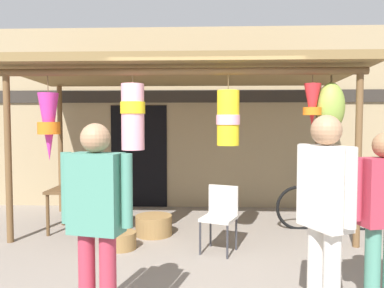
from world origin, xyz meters
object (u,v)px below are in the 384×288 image
(customer_foreground, at_px, (383,209))
(flower_heap_on_table, at_px, (84,182))
(wicker_basket_spare, at_px, (121,240))
(parked_bicycle, at_px, (332,207))
(shopper_by_bananas, at_px, (325,206))
(vendor_in_orange, at_px, (96,212))
(folding_chair, at_px, (221,212))
(display_table, at_px, (87,193))
(wicker_basket_by_table, at_px, (154,225))

(customer_foreground, bearing_deg, flower_heap_on_table, 144.25)
(wicker_basket_spare, relative_size, parked_bicycle, 0.22)
(parked_bicycle, xyz_separation_m, shopper_by_bananas, (-1.04, -3.00, 0.68))
(vendor_in_orange, bearing_deg, wicker_basket_spare, 97.95)
(folding_chair, distance_m, shopper_by_bananas, 2.14)
(display_table, height_order, folding_chair, folding_chair)
(vendor_in_orange, bearing_deg, flower_heap_on_table, 110.03)
(folding_chair, distance_m, customer_foreground, 2.12)
(shopper_by_bananas, bearing_deg, folding_chair, 110.71)
(parked_bicycle, bearing_deg, wicker_basket_by_table, -171.58)
(wicker_basket_by_table, bearing_deg, wicker_basket_spare, -118.00)
(parked_bicycle, relative_size, customer_foreground, 1.11)
(folding_chair, xyz_separation_m, parked_bicycle, (1.77, 1.05, -0.16))
(parked_bicycle, bearing_deg, customer_foreground, -99.23)
(flower_heap_on_table, relative_size, wicker_basket_by_table, 1.19)
(flower_heap_on_table, xyz_separation_m, shopper_by_bananas, (2.82, -2.82, 0.28))
(folding_chair, height_order, wicker_basket_by_table, folding_chair)
(wicker_basket_spare, distance_m, vendor_in_orange, 2.25)
(parked_bicycle, height_order, vendor_in_orange, vendor_in_orange)
(flower_heap_on_table, xyz_separation_m, wicker_basket_by_table, (1.11, -0.22, -0.60))
(shopper_by_bananas, bearing_deg, wicker_basket_spare, 136.17)
(parked_bicycle, xyz_separation_m, vendor_in_orange, (-2.79, -3.10, 0.63))
(wicker_basket_spare, xyz_separation_m, shopper_by_bananas, (2.04, -1.96, 0.91))
(display_table, relative_size, folding_chair, 1.31)
(wicker_basket_spare, bearing_deg, wicker_basket_by_table, 62.00)
(wicker_basket_spare, xyz_separation_m, parked_bicycle, (3.08, 1.04, 0.24))
(wicker_basket_spare, height_order, vendor_in_orange, vendor_in_orange)
(wicker_basket_by_table, relative_size, vendor_in_orange, 0.33)
(customer_foreground, bearing_deg, folding_chair, 130.16)
(flower_heap_on_table, height_order, wicker_basket_by_table, flower_heap_on_table)
(wicker_basket_spare, distance_m, customer_foreground, 3.20)
(flower_heap_on_table, bearing_deg, parked_bicycle, 2.70)
(display_table, bearing_deg, shopper_by_bananas, -45.26)
(wicker_basket_by_table, height_order, vendor_in_orange, vendor_in_orange)
(customer_foreground, bearing_deg, vendor_in_orange, -169.16)
(flower_heap_on_table, bearing_deg, folding_chair, -22.78)
(vendor_in_orange, relative_size, shopper_by_bananas, 0.96)
(flower_heap_on_table, height_order, parked_bicycle, parked_bicycle)
(parked_bicycle, xyz_separation_m, customer_foreground, (-0.43, -2.64, 0.58))
(parked_bicycle, bearing_deg, flower_heap_on_table, -177.30)
(display_table, height_order, customer_foreground, customer_foreground)
(wicker_basket_by_table, xyz_separation_m, vendor_in_orange, (-0.05, -2.69, 0.84))
(display_table, xyz_separation_m, shopper_by_bananas, (2.75, -2.77, 0.44))
(display_table, height_order, shopper_by_bananas, shopper_by_bananas)
(display_table, height_order, parked_bicycle, parked_bicycle)
(shopper_by_bananas, bearing_deg, customer_foreground, 30.35)
(vendor_in_orange, bearing_deg, folding_chair, 63.50)
(display_table, bearing_deg, customer_foreground, -35.78)
(vendor_in_orange, xyz_separation_m, shopper_by_bananas, (1.75, 0.10, 0.04))
(display_table, bearing_deg, wicker_basket_by_table, -9.67)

